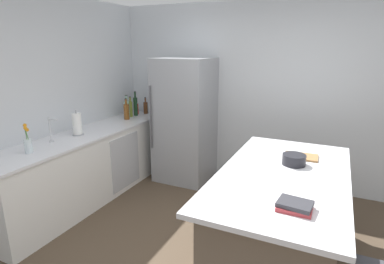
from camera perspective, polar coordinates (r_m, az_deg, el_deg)
wall_rear at (r=4.57m, az=15.13°, el=6.41°), size 6.00×0.10×2.60m
wall_left at (r=3.97m, az=-30.18°, el=3.52°), size 0.10×6.00×2.60m
counter_run_left at (r=4.35m, az=-18.29°, el=-5.83°), size 0.66×2.83×0.91m
kitchen_island at (r=3.03m, az=15.84°, el=-15.19°), size 1.06×1.99×0.92m
refrigerator at (r=4.63m, az=-1.32°, el=2.15°), size 0.78×0.77×1.82m
sink_faucet at (r=3.88m, az=-24.55°, el=0.45°), size 0.15×0.05×0.30m
flower_vase at (r=3.62m, az=-27.98°, el=-1.89°), size 0.08×0.08×0.31m
paper_towel_roll at (r=4.11m, az=-20.41°, el=1.31°), size 0.14×0.14×0.31m
syrup_bottle at (r=5.16m, az=-8.55°, el=4.49°), size 0.07×0.07×0.27m
hot_sauce_bottle at (r=5.14m, az=-10.10°, el=4.27°), size 0.05×0.05×0.23m
wine_bottle at (r=5.03m, az=-10.37°, el=4.76°), size 0.06×0.06×0.39m
olive_oil_bottle at (r=4.95m, az=-11.26°, el=4.26°), size 0.06×0.06×0.32m
gin_bottle at (r=4.88m, az=-11.91°, el=4.21°), size 0.08×0.08×0.36m
whiskey_bottle at (r=4.79m, az=-11.99°, el=3.76°), size 0.08×0.08×0.32m
cookbook_stack at (r=2.24m, az=18.41°, el=-12.77°), size 0.24×0.19×0.06m
mixing_bowl at (r=3.03m, az=18.27°, el=-4.85°), size 0.21×0.21×0.10m
cutting_board at (r=3.26m, az=19.46°, el=-4.26°), size 0.32×0.22×0.02m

